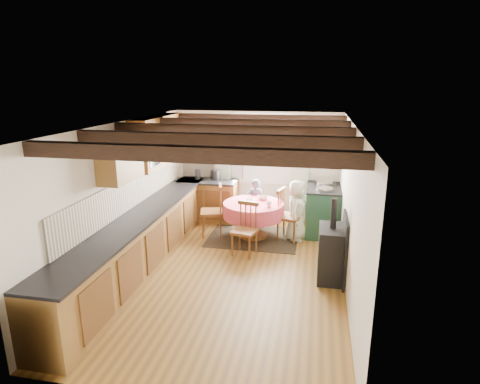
% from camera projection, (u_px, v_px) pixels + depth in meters
% --- Properties ---
extents(floor, '(3.60, 5.50, 0.00)m').
position_uv_depth(floor, '(231.00, 273.00, 6.49)').
color(floor, olive).
rests_on(floor, ground).
extents(ceiling, '(3.60, 5.50, 0.00)m').
position_uv_depth(ceiling, '(230.00, 124.00, 5.85)').
color(ceiling, white).
rests_on(ceiling, ground).
extents(wall_back, '(3.60, 0.00, 2.40)m').
position_uv_depth(wall_back, '(257.00, 167.00, 8.77)').
color(wall_back, silver).
rests_on(wall_back, ground).
extents(wall_front, '(3.60, 0.00, 2.40)m').
position_uv_depth(wall_front, '(164.00, 291.00, 3.57)').
color(wall_front, silver).
rests_on(wall_front, ground).
extents(wall_left, '(0.00, 5.50, 2.40)m').
position_uv_depth(wall_left, '(123.00, 196.00, 6.50)').
color(wall_left, silver).
rests_on(wall_left, ground).
extents(wall_right, '(0.00, 5.50, 2.40)m').
position_uv_depth(wall_right, '(350.00, 209.00, 5.84)').
color(wall_right, silver).
rests_on(wall_right, ground).
extents(beam_a, '(3.60, 0.16, 0.16)m').
position_uv_depth(beam_a, '(187.00, 154.00, 3.98)').
color(beam_a, black).
rests_on(beam_a, ceiling).
extents(beam_b, '(3.60, 0.16, 0.16)m').
position_uv_depth(beam_b, '(212.00, 140.00, 4.93)').
color(beam_b, black).
rests_on(beam_b, ceiling).
extents(beam_c, '(3.60, 0.16, 0.16)m').
position_uv_depth(beam_c, '(230.00, 131.00, 5.87)').
color(beam_c, black).
rests_on(beam_c, ceiling).
extents(beam_d, '(3.60, 0.16, 0.16)m').
position_uv_depth(beam_d, '(242.00, 124.00, 6.82)').
color(beam_d, black).
rests_on(beam_d, ceiling).
extents(beam_e, '(3.60, 0.16, 0.16)m').
position_uv_depth(beam_e, '(252.00, 119.00, 7.77)').
color(beam_e, black).
rests_on(beam_e, ceiling).
extents(splash_left, '(0.02, 4.50, 0.55)m').
position_uv_depth(splash_left, '(132.00, 192.00, 6.78)').
color(splash_left, beige).
rests_on(splash_left, wall_left).
extents(splash_back, '(1.40, 0.02, 0.55)m').
position_uv_depth(splash_back, '(213.00, 165.00, 8.94)').
color(splash_back, beige).
rests_on(splash_back, wall_back).
extents(base_cabinet_left, '(0.60, 5.30, 0.88)m').
position_uv_depth(base_cabinet_left, '(143.00, 241.00, 6.65)').
color(base_cabinet_left, brown).
rests_on(base_cabinet_left, floor).
extents(base_cabinet_back, '(1.30, 0.60, 0.88)m').
position_uv_depth(base_cabinet_back, '(208.00, 201.00, 8.89)').
color(base_cabinet_back, brown).
rests_on(base_cabinet_back, floor).
extents(worktop_left, '(0.64, 5.30, 0.04)m').
position_uv_depth(worktop_left, '(142.00, 215.00, 6.52)').
color(worktop_left, black).
rests_on(worktop_left, base_cabinet_left).
extents(worktop_back, '(1.30, 0.64, 0.04)m').
position_uv_depth(worktop_back, '(207.00, 181.00, 8.74)').
color(worktop_back, black).
rests_on(worktop_back, base_cabinet_back).
extents(wall_cabinet_glass, '(0.34, 1.80, 0.90)m').
position_uv_depth(wall_cabinet_glass, '(158.00, 141.00, 7.41)').
color(wall_cabinet_glass, brown).
rests_on(wall_cabinet_glass, wall_left).
extents(wall_cabinet_solid, '(0.34, 0.90, 0.70)m').
position_uv_depth(wall_cabinet_solid, '(120.00, 158.00, 6.00)').
color(wall_cabinet_solid, brown).
rests_on(wall_cabinet_solid, wall_left).
extents(window_frame, '(1.34, 0.03, 1.54)m').
position_uv_depth(window_frame, '(262.00, 149.00, 8.63)').
color(window_frame, white).
rests_on(window_frame, wall_back).
extents(window_pane, '(1.20, 0.01, 1.40)m').
position_uv_depth(window_pane, '(262.00, 149.00, 8.64)').
color(window_pane, white).
rests_on(window_pane, wall_back).
extents(curtain_left, '(0.35, 0.10, 2.10)m').
position_uv_depth(curtain_left, '(223.00, 171.00, 8.84)').
color(curtain_left, '#85A677').
rests_on(curtain_left, wall_back).
extents(curtain_right, '(0.35, 0.10, 2.10)m').
position_uv_depth(curtain_right, '(300.00, 174.00, 8.53)').
color(curtain_right, '#85A677').
rests_on(curtain_right, wall_back).
extents(curtain_rod, '(2.00, 0.03, 0.03)m').
position_uv_depth(curtain_rod, '(261.00, 121.00, 8.39)').
color(curtain_rod, black).
rests_on(curtain_rod, wall_back).
extents(wall_picture, '(0.04, 0.50, 0.60)m').
position_uv_depth(wall_picture, '(342.00, 150.00, 7.89)').
color(wall_picture, gold).
rests_on(wall_picture, wall_right).
extents(wall_plate, '(0.30, 0.02, 0.30)m').
position_uv_depth(wall_plate, '(306.00, 146.00, 8.42)').
color(wall_plate, silver).
rests_on(wall_plate, wall_back).
extents(rug, '(1.76, 1.37, 0.01)m').
position_uv_depth(rug, '(253.00, 237.00, 7.97)').
color(rug, black).
rests_on(rug, floor).
extents(dining_table, '(1.19, 1.19, 0.72)m').
position_uv_depth(dining_table, '(253.00, 220.00, 7.88)').
color(dining_table, '#B65445').
rests_on(dining_table, floor).
extents(chair_near, '(0.50, 0.52, 0.96)m').
position_uv_depth(chair_near, '(244.00, 229.00, 7.05)').
color(chair_near, brown).
rests_on(chair_near, floor).
extents(chair_left, '(0.57, 0.56, 1.05)m').
position_uv_depth(chair_left, '(211.00, 210.00, 7.96)').
color(chair_left, brown).
rests_on(chair_left, floor).
extents(chair_right, '(0.56, 0.54, 1.03)m').
position_uv_depth(chair_right, '(289.00, 215.00, 7.72)').
color(chair_right, brown).
rests_on(chair_right, floor).
extents(aga_range, '(0.69, 1.07, 0.98)m').
position_uv_depth(aga_range, '(323.00, 210.00, 8.11)').
color(aga_range, '#1C402C').
rests_on(aga_range, floor).
extents(cast_iron_stove, '(0.40, 0.66, 1.32)m').
position_uv_depth(cast_iron_stove, '(332.00, 239.00, 6.13)').
color(cast_iron_stove, black).
rests_on(cast_iron_stove, floor).
extents(child_far, '(0.43, 0.34, 1.05)m').
position_uv_depth(child_far, '(255.00, 203.00, 8.46)').
color(child_far, '#4A5161').
rests_on(child_far, floor).
extents(child_right, '(0.46, 0.63, 1.20)m').
position_uv_depth(child_right, '(296.00, 210.00, 7.71)').
color(child_right, beige).
rests_on(child_right, floor).
extents(bowl_a, '(0.26, 0.26, 0.05)m').
position_uv_depth(bowl_a, '(249.00, 201.00, 7.83)').
color(bowl_a, silver).
rests_on(bowl_a, dining_table).
extents(bowl_b, '(0.28, 0.28, 0.06)m').
position_uv_depth(bowl_b, '(263.00, 198.00, 8.01)').
color(bowl_b, silver).
rests_on(bowl_b, dining_table).
extents(cup, '(0.16, 0.16, 0.10)m').
position_uv_depth(cup, '(269.00, 204.00, 7.53)').
color(cup, silver).
rests_on(cup, dining_table).
extents(canister_tall, '(0.13, 0.13, 0.22)m').
position_uv_depth(canister_tall, '(198.00, 174.00, 8.80)').
color(canister_tall, '#262628').
rests_on(canister_tall, worktop_back).
extents(canister_wide, '(0.20, 0.20, 0.22)m').
position_uv_depth(canister_wide, '(216.00, 175.00, 8.76)').
color(canister_wide, '#262628').
rests_on(canister_wide, worktop_back).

